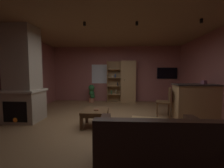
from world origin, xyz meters
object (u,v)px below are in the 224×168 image
object	(u,v)px
tissue_box	(204,82)
dining_chair	(166,100)
leather_couch	(153,149)
coffee_table	(95,113)
wall_mounted_tv	(167,73)
table_book_0	(96,110)
potted_floor_plant	(92,93)
bookshelf_cabinet	(126,82)
stone_fireplace	(23,79)
kitchen_bar_counter	(200,102)

from	to	relation	value
tissue_box	dining_chair	size ratio (longest dim) A/B	0.13
leather_couch	coffee_table	xyz separation A→B (m)	(-1.11, 1.59, 0.03)
leather_couch	wall_mounted_tv	size ratio (longest dim) A/B	1.66
table_book_0	potted_floor_plant	bearing A→B (deg)	104.28
table_book_0	dining_chair	distance (m)	2.27
table_book_0	potted_floor_plant	world-z (taller)	potted_floor_plant
bookshelf_cabinet	potted_floor_plant	xyz separation A→B (m)	(-1.63, -0.14, -0.51)
leather_couch	table_book_0	world-z (taller)	leather_couch
dining_chair	potted_floor_plant	bearing A→B (deg)	144.36
dining_chair	potted_floor_plant	xyz separation A→B (m)	(-2.81, 2.01, -0.08)
bookshelf_cabinet	wall_mounted_tv	world-z (taller)	bookshelf_cabinet
wall_mounted_tv	leather_couch	bearing A→B (deg)	-109.28
table_book_0	wall_mounted_tv	size ratio (longest dim) A/B	0.13
bookshelf_cabinet	potted_floor_plant	size ratio (longest dim) A/B	2.32
table_book_0	bookshelf_cabinet	bearing A→B (deg)	74.54
stone_fireplace	tissue_box	distance (m)	5.26
leather_couch	coffee_table	world-z (taller)	leather_couch
stone_fireplace	leather_couch	distance (m)	3.85
bookshelf_cabinet	kitchen_bar_counter	world-z (taller)	bookshelf_cabinet
table_book_0	potted_floor_plant	distance (m)	3.09
leather_couch	potted_floor_plant	distance (m)	4.95
stone_fireplace	table_book_0	distance (m)	2.30
wall_mounted_tv	potted_floor_plant	bearing A→B (deg)	-174.44
stone_fireplace	tissue_box	xyz separation A→B (m)	(5.23, 0.52, -0.10)
tissue_box	wall_mounted_tv	bearing A→B (deg)	96.12
coffee_table	table_book_0	xyz separation A→B (m)	(0.03, 0.00, 0.10)
bookshelf_cabinet	wall_mounted_tv	xyz separation A→B (m)	(1.94, 0.21, 0.42)
leather_couch	table_book_0	xyz separation A→B (m)	(-1.08, 1.60, 0.13)
tissue_box	wall_mounted_tv	size ratio (longest dim) A/B	0.13
dining_chair	potted_floor_plant	size ratio (longest dim) A/B	1.09
leather_couch	potted_floor_plant	world-z (taller)	potted_floor_plant
potted_floor_plant	kitchen_bar_counter	bearing A→B (deg)	-30.77
tissue_box	leather_couch	bearing A→B (deg)	-129.78
kitchen_bar_counter	potted_floor_plant	xyz separation A→B (m)	(-3.73, 2.22, -0.08)
leather_couch	dining_chair	size ratio (longest dim) A/B	1.68
table_book_0	kitchen_bar_counter	bearing A→B (deg)	14.57
tissue_box	table_book_0	size ratio (longest dim) A/B	0.98
bookshelf_cabinet	kitchen_bar_counter	xyz separation A→B (m)	(2.10, -2.36, -0.43)
kitchen_bar_counter	coffee_table	distance (m)	3.10
bookshelf_cabinet	leather_couch	size ratio (longest dim) A/B	1.26
wall_mounted_tv	coffee_table	bearing A→B (deg)	-130.37
kitchen_bar_counter	coffee_table	size ratio (longest dim) A/B	2.28
wall_mounted_tv	kitchen_bar_counter	bearing A→B (deg)	-86.47
potted_floor_plant	wall_mounted_tv	xyz separation A→B (m)	(3.57, 0.35, 0.93)
kitchen_bar_counter	wall_mounted_tv	world-z (taller)	wall_mounted_tv
bookshelf_cabinet	tissue_box	xyz separation A→B (m)	(2.22, -2.33, 0.15)
bookshelf_cabinet	leather_couch	world-z (taller)	bookshelf_cabinet
stone_fireplace	leather_couch	bearing A→B (deg)	-30.22
coffee_table	potted_floor_plant	bearing A→B (deg)	103.66
tissue_box	coffee_table	bearing A→B (deg)	-165.47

